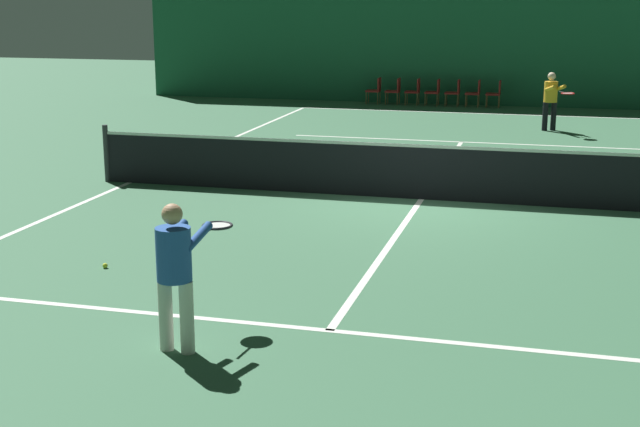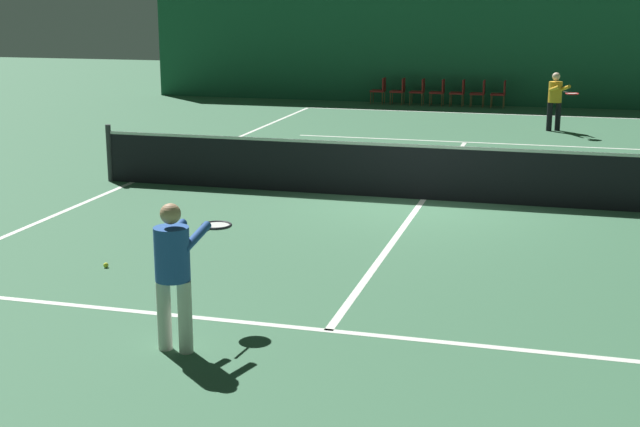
# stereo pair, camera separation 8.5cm
# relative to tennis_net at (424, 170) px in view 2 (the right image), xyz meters

# --- Properties ---
(ground_plane) EXTENTS (60.00, 60.00, 0.00)m
(ground_plane) POSITION_rel_tennis_net_xyz_m (0.00, 0.00, -0.51)
(ground_plane) COLOR #386647
(backdrop_curtain) EXTENTS (23.00, 0.12, 4.24)m
(backdrop_curtain) POSITION_rel_tennis_net_xyz_m (0.00, 14.06, 1.61)
(backdrop_curtain) COLOR #1E5B3D
(backdrop_curtain) RESTS_ON ground
(court_line_baseline_far) EXTENTS (11.00, 0.10, 0.00)m
(court_line_baseline_far) POSITION_rel_tennis_net_xyz_m (0.00, 11.90, -0.51)
(court_line_baseline_far) COLOR silver
(court_line_baseline_far) RESTS_ON ground
(court_line_service_far) EXTENTS (8.25, 0.10, 0.00)m
(court_line_service_far) POSITION_rel_tennis_net_xyz_m (0.00, 6.40, -0.51)
(court_line_service_far) COLOR silver
(court_line_service_far) RESTS_ON ground
(court_line_service_near) EXTENTS (8.25, 0.10, 0.00)m
(court_line_service_near) POSITION_rel_tennis_net_xyz_m (0.00, -6.40, -0.51)
(court_line_service_near) COLOR silver
(court_line_service_near) RESTS_ON ground
(court_line_sideline_left) EXTENTS (0.10, 23.80, 0.00)m
(court_line_sideline_left) POSITION_rel_tennis_net_xyz_m (-5.50, 0.00, -0.51)
(court_line_sideline_left) COLOR silver
(court_line_sideline_left) RESTS_ON ground
(court_line_centre) EXTENTS (0.10, 12.80, 0.00)m
(court_line_centre) POSITION_rel_tennis_net_xyz_m (0.00, 0.00, -0.51)
(court_line_centre) COLOR silver
(court_line_centre) RESTS_ON ground
(tennis_net) EXTENTS (12.00, 0.10, 1.07)m
(tennis_net) POSITION_rel_tennis_net_xyz_m (0.00, 0.00, 0.00)
(tennis_net) COLOR black
(tennis_net) RESTS_ON ground
(player_near) EXTENTS (0.46, 1.30, 1.49)m
(player_near) POSITION_rel_tennis_net_xyz_m (-1.31, -7.27, 0.36)
(player_near) COLOR beige
(player_near) RESTS_ON ground
(player_far) EXTENTS (0.87, 1.29, 1.50)m
(player_far) POSITION_rel_tennis_net_xyz_m (2.01, 8.84, 0.37)
(player_far) COLOR black
(player_far) RESTS_ON ground
(courtside_chair_0) EXTENTS (0.44, 0.44, 0.84)m
(courtside_chair_0) POSITION_rel_tennis_net_xyz_m (-3.54, 13.51, -0.03)
(courtside_chair_0) COLOR brown
(courtside_chair_0) RESTS_ON ground
(courtside_chair_1) EXTENTS (0.44, 0.44, 0.84)m
(courtside_chair_1) POSITION_rel_tennis_net_xyz_m (-2.90, 13.51, -0.03)
(courtside_chair_1) COLOR brown
(courtside_chair_1) RESTS_ON ground
(courtside_chair_2) EXTENTS (0.44, 0.44, 0.84)m
(courtside_chair_2) POSITION_rel_tennis_net_xyz_m (-2.26, 13.51, -0.03)
(courtside_chair_2) COLOR brown
(courtside_chair_2) RESTS_ON ground
(courtside_chair_3) EXTENTS (0.44, 0.44, 0.84)m
(courtside_chair_3) POSITION_rel_tennis_net_xyz_m (-1.63, 13.51, -0.03)
(courtside_chair_3) COLOR brown
(courtside_chair_3) RESTS_ON ground
(courtside_chair_4) EXTENTS (0.44, 0.44, 0.84)m
(courtside_chair_4) POSITION_rel_tennis_net_xyz_m (-0.99, 13.51, -0.03)
(courtside_chair_4) COLOR brown
(courtside_chair_4) RESTS_ON ground
(courtside_chair_5) EXTENTS (0.44, 0.44, 0.84)m
(courtside_chair_5) POSITION_rel_tennis_net_xyz_m (-0.35, 13.51, -0.03)
(courtside_chair_5) COLOR brown
(courtside_chair_5) RESTS_ON ground
(courtside_chair_6) EXTENTS (0.44, 0.44, 0.84)m
(courtside_chair_6) POSITION_rel_tennis_net_xyz_m (0.29, 13.51, -0.03)
(courtside_chair_6) COLOR brown
(courtside_chair_6) RESTS_ON ground
(tennis_ball) EXTENTS (0.07, 0.07, 0.07)m
(tennis_ball) POSITION_rel_tennis_net_xyz_m (-3.33, -5.01, -0.48)
(tennis_ball) COLOR #D1DB33
(tennis_ball) RESTS_ON ground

